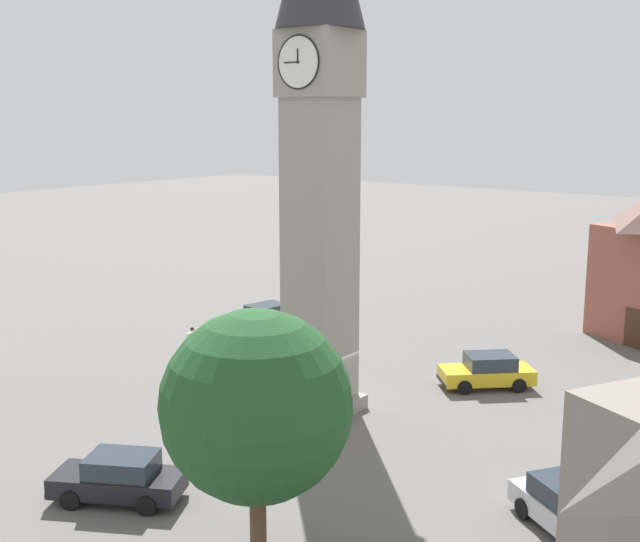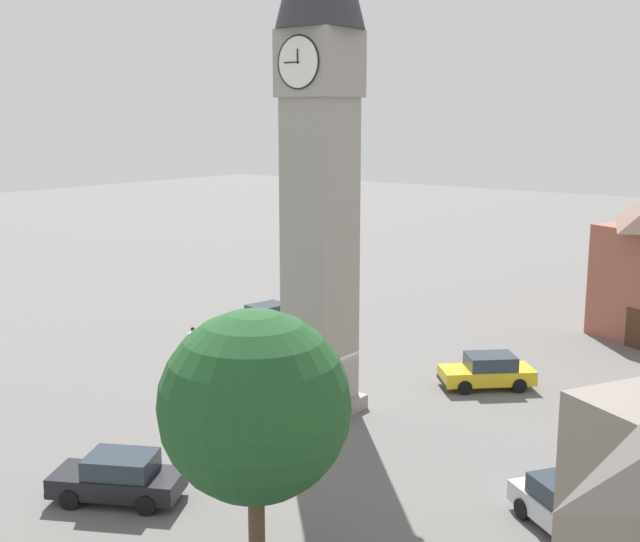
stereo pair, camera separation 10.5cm
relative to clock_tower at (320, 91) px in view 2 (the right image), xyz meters
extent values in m
plane|color=#605E5B|center=(0.00, 0.00, -12.95)|extent=(200.00, 200.00, 0.00)
cube|color=gray|center=(0.00, 0.00, -12.65)|extent=(2.86, 2.86, 0.60)
cube|color=gray|center=(0.00, 0.00, -6.31)|extent=(2.29, 2.29, 12.09)
cube|color=gray|center=(0.00, 0.00, 1.00)|extent=(2.56, 2.56, 2.51)
cylinder|color=white|center=(0.00, 1.31, 1.00)|extent=(1.92, 0.04, 1.92)
torus|color=black|center=(0.00, 1.32, 1.00)|extent=(1.98, 0.06, 1.98)
cube|color=black|center=(0.00, 1.35, 1.21)|extent=(0.05, 0.02, 0.54)
cube|color=black|center=(0.29, 1.35, 1.00)|extent=(0.73, 0.02, 0.04)
cylinder|color=white|center=(0.00, -1.31, 1.00)|extent=(1.92, 0.04, 1.92)
torus|color=black|center=(0.00, -1.32, 1.00)|extent=(1.98, 0.06, 1.98)
cube|color=gold|center=(-4.14, -6.85, -12.36)|extent=(4.14, 4.06, 0.64)
cube|color=#28333D|center=(-4.25, -6.95, -11.74)|extent=(2.60, 2.58, 0.64)
cylinder|color=black|center=(-3.80, -5.42, -12.63)|extent=(0.61, 0.60, 0.64)
cylinder|color=black|center=(-2.70, -6.57, -12.63)|extent=(0.61, 0.60, 0.64)
cylinder|color=black|center=(-5.58, -7.12, -12.63)|extent=(0.61, 0.60, 0.64)
cylinder|color=black|center=(-4.47, -8.27, -12.63)|extent=(0.61, 0.60, 0.64)
cube|color=black|center=(-2.68, -5.45, -12.58)|extent=(1.24, 1.29, 0.16)
cube|color=silver|center=(-11.91, 3.39, -12.36)|extent=(4.36, 3.67, 0.64)
cube|color=#28333D|center=(-11.78, 3.31, -11.74)|extent=(2.61, 2.46, 0.64)
cylinder|color=black|center=(-13.37, 3.40, -12.63)|extent=(0.66, 0.53, 0.64)
cylinder|color=black|center=(-11.32, 2.05, -12.63)|extent=(0.66, 0.53, 0.64)
cylinder|color=black|center=(-10.44, 3.39, -12.63)|extent=(0.66, 0.53, 0.64)
cube|color=black|center=(0.18, 10.17, -12.36)|extent=(4.41, 3.49, 0.64)
cube|color=#28333D|center=(0.05, 10.09, -11.74)|extent=(2.60, 2.39, 0.64)
cylinder|color=black|center=(0.86, 11.47, -12.63)|extent=(0.67, 0.51, 0.64)
cylinder|color=black|center=(1.65, 10.07, -12.63)|extent=(0.67, 0.51, 0.64)
cylinder|color=black|center=(-1.28, 10.26, -12.63)|extent=(0.67, 0.51, 0.64)
cylinder|color=black|center=(-0.50, 8.87, -12.63)|extent=(0.67, 0.51, 0.64)
cube|color=black|center=(1.94, 11.16, -12.58)|extent=(0.92, 1.51, 0.16)
cube|color=gold|center=(10.14, -7.91, -12.36)|extent=(2.37, 4.33, 0.64)
cube|color=#28333D|center=(10.12, -8.06, -11.74)|extent=(1.90, 2.34, 0.64)
cylinder|color=black|center=(9.57, -6.56, -12.63)|extent=(0.33, 0.67, 0.64)
cylinder|color=black|center=(11.14, -6.84, -12.63)|extent=(0.33, 0.67, 0.64)
cylinder|color=black|center=(9.15, -8.99, -12.63)|extent=(0.33, 0.67, 0.64)
cylinder|color=black|center=(10.72, -9.26, -12.63)|extent=(0.33, 0.67, 0.64)
cube|color=black|center=(10.49, -5.92, -12.58)|extent=(1.66, 0.40, 0.16)
cylinder|color=#706656|center=(9.39, -1.55, -12.54)|extent=(0.13, 0.13, 0.82)
cylinder|color=#706656|center=(9.28, -1.69, -12.54)|extent=(0.13, 0.13, 0.82)
cube|color=white|center=(9.33, -1.62, -11.83)|extent=(0.40, 0.42, 0.60)
cylinder|color=white|center=(9.48, -1.44, -11.88)|extent=(0.09, 0.09, 0.60)
cylinder|color=white|center=(9.18, -1.80, -11.88)|extent=(0.09, 0.09, 0.60)
sphere|color=#9E7051|center=(9.33, -1.62, -11.38)|extent=(0.22, 0.22, 0.22)
sphere|color=black|center=(9.33, -1.61, -11.36)|extent=(0.20, 0.20, 0.20)
cylinder|color=brown|center=(-6.15, 10.54, -11.46)|extent=(0.44, 0.44, 2.99)
sphere|color=#1E4C23|center=(-6.15, 10.54, -8.22)|extent=(4.98, 4.98, 4.98)
cube|color=#422819|center=(-7.37, -17.35, -11.90)|extent=(1.04, 0.50, 2.10)
cylinder|color=gray|center=(-1.95, 5.80, -11.85)|extent=(0.07, 0.07, 2.20)
cube|color=red|center=(-1.95, 5.80, -10.45)|extent=(0.60, 0.04, 0.60)
camera|label=1|loc=(-19.30, 24.79, -1.00)|focal=44.86mm
camera|label=2|loc=(-19.39, 24.73, -1.00)|focal=44.86mm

